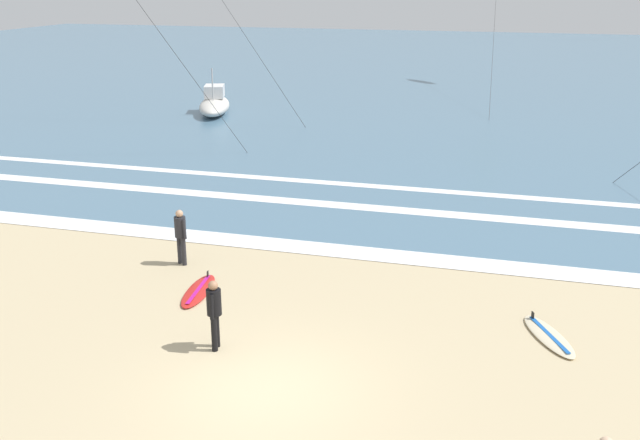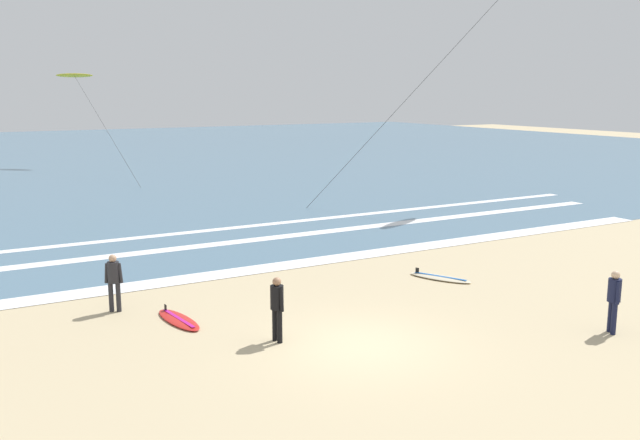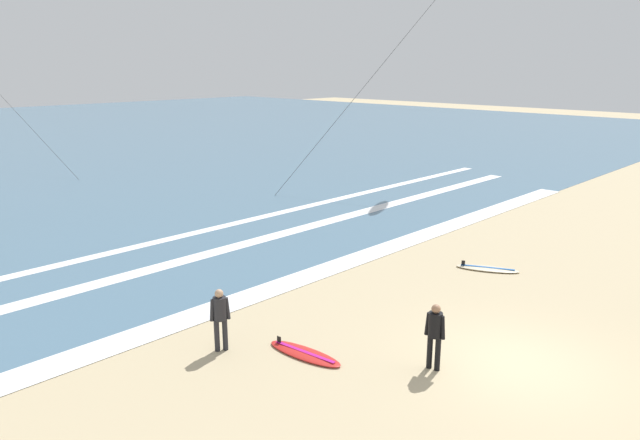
{
  "view_description": "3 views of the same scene",
  "coord_description": "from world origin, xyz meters",
  "views": [
    {
      "loc": [
        4.37,
        -11.68,
        7.72
      ],
      "look_at": [
        -0.24,
        4.84,
        1.89
      ],
      "focal_mm": 40.58,
      "sensor_mm": 36.0,
      "label": 1
    },
    {
      "loc": [
        -8.4,
        -12.93,
        5.94
      ],
      "look_at": [
        0.59,
        2.97,
        2.49
      ],
      "focal_mm": 38.46,
      "sensor_mm": 36.0,
      "label": 2
    },
    {
      "loc": [
        -12.13,
        -5.41,
        6.82
      ],
      "look_at": [
        -0.61,
        5.79,
        2.52
      ],
      "focal_mm": 32.87,
      "sensor_mm": 36.0,
      "label": 3
    }
  ],
  "objects": [
    {
      "name": "surfer_left_far",
      "position": [
        -4.44,
        5.45,
        0.96
      ],
      "size": [
        0.49,
        0.32,
        1.6
      ],
      "color": "#232328",
      "rests_on": "ground"
    },
    {
      "name": "surfboard_left_pile",
      "position": [
        5.42,
        3.66,
        0.05
      ],
      "size": [
        1.46,
        2.15,
        0.25
      ],
      "color": "beige",
      "rests_on": "ground"
    },
    {
      "name": "ocean_surface",
      "position": [
        0.0,
        52.21,
        0.01
      ],
      "size": [
        140.0,
        90.0,
        0.01
      ],
      "primitive_type": "cube",
      "color": "slate",
      "rests_on": "ground"
    },
    {
      "name": "surfboard_right_spare",
      "position": [
        -3.19,
        3.8,
        0.05
      ],
      "size": [
        0.85,
        2.16,
        0.25
      ],
      "color": "red",
      "rests_on": "ground"
    },
    {
      "name": "wave_foam_mid_break",
      "position": [
        -0.38,
        11.91,
        0.01
      ],
      "size": [
        43.98,
        0.74,
        0.01
      ],
      "primitive_type": "cube",
      "color": "white",
      "rests_on": "ocean_surface"
    },
    {
      "name": "surfer_foreground_main",
      "position": [
        -1.58,
        1.21,
        0.96
      ],
      "size": [
        0.32,
        0.52,
        1.6
      ],
      "color": "black",
      "rests_on": "ground"
    },
    {
      "name": "surfer_left_near",
      "position": [
        5.93,
        -2.35,
        0.96
      ],
      "size": [
        0.32,
        0.49,
        1.6
      ],
      "color": "#141938",
      "rests_on": "ground"
    },
    {
      "name": "ground_plane",
      "position": [
        0.0,
        0.0,
        0.0
      ],
      "size": [
        160.0,
        160.0,
        0.0
      ],
      "primitive_type": "plane",
      "color": "tan"
    },
    {
      "name": "kite_yellow_low_near",
      "position": [
        1.93,
        44.8,
        7.08
      ],
      "size": [
        2.93,
        16.79,
        7.36
      ],
      "color": "yellow",
      "rests_on": "ground"
    },
    {
      "name": "wave_foam_outer_break",
      "position": [
        -1.55,
        14.63,
        0.01
      ],
      "size": [
        48.75,
        0.56,
        0.01
      ],
      "primitive_type": "cube",
      "color": "white",
      "rests_on": "ocean_surface"
    },
    {
      "name": "wave_foam_shoreline",
      "position": [
        -0.56,
        7.61,
        0.01
      ],
      "size": [
        40.43,
        1.06,
        0.01
      ],
      "primitive_type": "cube",
      "color": "white",
      "rests_on": "ocean_surface"
    }
  ]
}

